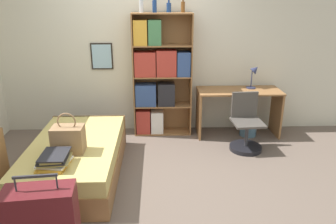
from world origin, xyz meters
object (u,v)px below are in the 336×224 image
Objects in this scene: bed at (76,158)px; bottle_brown at (155,6)px; desk_lamp at (254,73)px; desk_chair at (246,132)px; bookcase at (157,77)px; book_stack_on_bed at (54,160)px; bottle_clear at (169,7)px; bottle_green at (141,5)px; desk at (238,103)px; handbag at (68,139)px; bottle_blue at (183,6)px; waste_bin at (248,127)px.

bed is 7.57× the size of bottle_brown.
desk_lamp is 0.99m from desk_chair.
bed is 0.98× the size of bookcase.
book_stack_on_bed is 1.98× the size of bottle_clear.
bookcase is 1.08m from bottle_green.
handbag is at bearing -147.35° from desk.
book_stack_on_bed is at bearing -95.64° from bed.
desk_chair is at bearing -31.97° from bottle_clear.
bookcase is 1.56m from desk_chair.
handbag is at bearing -121.94° from bottle_brown.
bottle_green is 1.30× the size of bottle_blue.
bookcase is at bearing 179.85° from desk_lamp.
bottle_brown is at bearing 179.84° from desk_lamp.
bottle_blue is at bearing 43.43° from bed.
bed is at bearing -127.94° from bookcase.
desk is (1.29, -0.11, -1.45)m from bottle_brown.
book_stack_on_bed is 1.76× the size of bottle_blue.
bottle_brown is 1.29× the size of bottle_clear.
bottle_brown is 1.82m from desk_lamp.
desk reaches higher than book_stack_on_bed.
bottle_green reaches higher than bottle_clear.
book_stack_on_bed is 1.36× the size of bottle_green.
book_stack_on_bed is at bearing -118.75° from bottle_brown.
desk_lamp is (1.53, -0.00, -0.99)m from bottle_brown.
waste_bin is at bearing -17.07° from desk.
waste_bin is at bearing -9.18° from bottle_clear.
desk_lamp is 0.47× the size of desk_chair.
bottle_green is at bearing -177.23° from bookcase.
desk_lamp reaches higher than book_stack_on_bed.
book_stack_on_bed is at bearing -122.77° from bottle_clear.
desk is at bearing -156.52° from desk_lamp.
bed is 2.57m from desk.
bottle_blue is at bearing 171.24° from desk.
bed is 6.68× the size of bottle_green.
bookcase reaches higher than handbag.
bottle_clear is at bearing 175.93° from bottle_blue.
handbag is at bearing -122.63° from bookcase.
desk_chair is at bearing 22.18° from handbag.
bottle_green is (0.85, 1.88, 1.46)m from book_stack_on_bed.
bottle_green reaches higher than book_stack_on_bed.
bed is 6.43× the size of waste_bin.
desk_lamp is at bearing 0.22° from bottle_green.
bookcase is at bearing 175.10° from desk.
bookcase is at bearing -167.02° from bottle_clear.
bottle_blue is (0.38, 0.03, 1.03)m from bookcase.
bottle_brown is at bearing -176.30° from bottle_blue.
bed is 8.69× the size of bottle_blue.
bottle_green is 1.13× the size of bottle_brown.
bottle_blue is 0.17× the size of desk.
bed is 1.78m from bookcase.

